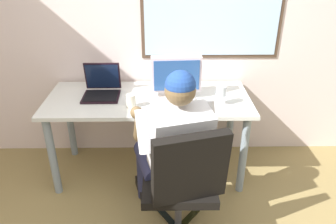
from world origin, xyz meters
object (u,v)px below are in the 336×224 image
object	(u,v)px
crt_monitor	(176,76)
office_chair	(184,179)
coffee_mug	(131,101)
wine_glass	(221,92)
laptop	(102,87)
person_seated	(174,145)
desk	(149,109)

from	to	relation	value
crt_monitor	office_chair	bearing A→B (deg)	-88.36
office_chair	crt_monitor	size ratio (longest dim) A/B	2.33
coffee_mug	wine_glass	bearing A→B (deg)	2.33
crt_monitor	laptop	size ratio (longest dim) A/B	1.35
person_seated	wine_glass	xyz separation A→B (m)	(0.38, 0.43, 0.21)
wine_glass	desk	bearing A→B (deg)	165.62
desk	wine_glass	world-z (taller)	wine_glass
person_seated	laptop	distance (m)	0.90
desk	person_seated	distance (m)	0.62
wine_glass	office_chair	bearing A→B (deg)	-115.42
crt_monitor	wine_glass	world-z (taller)	crt_monitor
desk	laptop	world-z (taller)	laptop
wine_glass	laptop	bearing A→B (deg)	167.30
crt_monitor	coffee_mug	xyz separation A→B (m)	(-0.36, -0.18, -0.13)
office_chair	coffee_mug	size ratio (longest dim) A/B	9.06
desk	office_chair	bearing A→B (deg)	-72.87
desk	crt_monitor	world-z (taller)	crt_monitor
person_seated	crt_monitor	world-z (taller)	person_seated
crt_monitor	laptop	xyz separation A→B (m)	(-0.63, 0.07, -0.12)
laptop	coffee_mug	size ratio (longest dim) A/B	2.88
person_seated	crt_monitor	distance (m)	0.65
desk	crt_monitor	size ratio (longest dim) A/B	4.15
office_chair	coffee_mug	world-z (taller)	office_chair
person_seated	coffee_mug	distance (m)	0.54
office_chair	laptop	size ratio (longest dim) A/B	3.15
person_seated	wine_glass	world-z (taller)	person_seated
laptop	wine_glass	size ratio (longest dim) A/B	1.88
crt_monitor	wine_glass	bearing A→B (deg)	-23.15
coffee_mug	desk	bearing A→B (deg)	54.76
desk	office_chair	xyz separation A→B (m)	(0.26, -0.83, -0.09)
person_seated	office_chair	bearing A→B (deg)	-76.63
crt_monitor	coffee_mug	bearing A→B (deg)	-153.59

